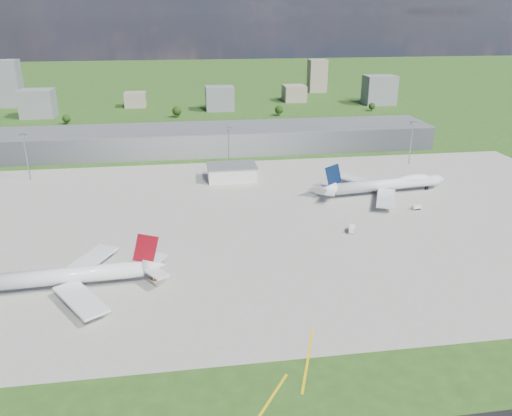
{
  "coord_description": "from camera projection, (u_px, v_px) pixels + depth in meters",
  "views": [
    {
      "loc": [
        -14.75,
        -161.43,
        86.65
      ],
      "look_at": [
        13.78,
        33.26,
        9.0
      ],
      "focal_mm": 35.0,
      "sensor_mm": 36.0,
      "label": 1
    }
  ],
  "objects": [
    {
      "name": "ground",
      "position": [
        209.0,
        156.0,
        320.43
      ],
      "size": [
        1400.0,
        1400.0,
        0.0
      ],
      "primitive_type": "plane",
      "color": "#284C17",
      "rests_on": "ground"
    },
    {
      "name": "apron",
      "position": [
        245.0,
        222.0,
        220.52
      ],
      "size": [
        360.0,
        190.0,
        0.08
      ],
      "primitive_type": "cube",
      "color": "gray",
      "rests_on": "ground"
    },
    {
      "name": "terminal",
      "position": [
        207.0,
        139.0,
        331.48
      ],
      "size": [
        300.0,
        42.0,
        15.0
      ],
      "primitive_type": "cube",
      "color": "gray",
      "rests_on": "ground"
    },
    {
      "name": "ops_building",
      "position": [
        232.0,
        173.0,
        274.29
      ],
      "size": [
        26.0,
        16.0,
        8.0
      ],
      "primitive_type": "cube",
      "color": "silver",
      "rests_on": "ground"
    },
    {
      "name": "mast_west",
      "position": [
        25.0,
        149.0,
        268.23
      ],
      "size": [
        3.5,
        2.0,
        25.9
      ],
      "color": "gray",
      "rests_on": "ground"
    },
    {
      "name": "mast_center",
      "position": [
        229.0,
        142.0,
        283.06
      ],
      "size": [
        3.5,
        2.0,
        25.9
      ],
      "color": "gray",
      "rests_on": "ground"
    },
    {
      "name": "mast_east",
      "position": [
        412.0,
        135.0,
        297.9
      ],
      "size": [
        3.5,
        2.0,
        25.9
      ],
      "color": "gray",
      "rests_on": "ground"
    },
    {
      "name": "airliner_red_twin",
      "position": [
        68.0,
        276.0,
        165.31
      ],
      "size": [
        66.26,
        51.59,
        18.18
      ],
      "rotation": [
        0.0,
        0.0,
        3.2
      ],
      "color": "silver",
      "rests_on": "ground"
    },
    {
      "name": "airliner_blue_quad",
      "position": [
        387.0,
        184.0,
        252.66
      ],
      "size": [
        69.52,
        54.18,
        18.15
      ],
      "rotation": [
        0.0,
        0.0,
        0.12
      ],
      "color": "silver",
      "rests_on": "ground"
    },
    {
      "name": "tug_yellow",
      "position": [
        158.0,
        276.0,
        173.17
      ],
      "size": [
        4.29,
        3.18,
        1.88
      ],
      "rotation": [
        0.0,
        0.0,
        0.29
      ],
      "color": "orange",
      "rests_on": "ground"
    },
    {
      "name": "van_white_near",
      "position": [
        352.0,
        229.0,
        209.73
      ],
      "size": [
        4.09,
        5.69,
        2.64
      ],
      "rotation": [
        0.0,
        0.0,
        1.18
      ],
      "color": "white",
      "rests_on": "ground"
    },
    {
      "name": "van_white_far",
      "position": [
        417.0,
        208.0,
        233.71
      ],
      "size": [
        4.19,
        2.42,
        2.11
      ],
      "rotation": [
        0.0,
        0.0,
        0.15
      ],
      "color": "white",
      "rests_on": "ground"
    },
    {
      "name": "bldg_w",
      "position": [
        38.0,
        103.0,
        435.2
      ],
      "size": [
        28.0,
        22.0,
        24.0
      ],
      "primitive_type": "cube",
      "color": "slate",
      "rests_on": "ground"
    },
    {
      "name": "bldg_cw",
      "position": [
        135.0,
        100.0,
        484.64
      ],
      "size": [
        20.0,
        18.0,
        14.0
      ],
      "primitive_type": "cube",
      "color": "gray",
      "rests_on": "ground"
    },
    {
      "name": "bldg_c",
      "position": [
        220.0,
        98.0,
        466.35
      ],
      "size": [
        26.0,
        20.0,
        22.0
      ],
      "primitive_type": "cube",
      "color": "slate",
      "rests_on": "ground"
    },
    {
      "name": "bldg_ce",
      "position": [
        294.0,
        93.0,
        515.05
      ],
      "size": [
        22.0,
        24.0,
        16.0
      ],
      "primitive_type": "cube",
      "color": "gray",
      "rests_on": "ground"
    },
    {
      "name": "bldg_e",
      "position": [
        379.0,
        90.0,
        496.03
      ],
      "size": [
        30.0,
        22.0,
        28.0
      ],
      "primitive_type": "cube",
      "color": "slate",
      "rests_on": "ground"
    },
    {
      "name": "bldg_tall_w",
      "position": [
        9.0,
        83.0,
        481.35
      ],
      "size": [
        22.0,
        20.0,
        44.0
      ],
      "primitive_type": "cube",
      "color": "slate",
      "rests_on": "ground"
    },
    {
      "name": "bldg_tall_e",
      "position": [
        317.0,
        76.0,
        572.0
      ],
      "size": [
        20.0,
        18.0,
        36.0
      ],
      "primitive_type": "cube",
      "color": "gray",
      "rests_on": "ground"
    },
    {
      "name": "tree_w",
      "position": [
        66.0,
        118.0,
        409.65
      ],
      "size": [
        6.75,
        6.75,
        8.25
      ],
      "color": "#382314",
      "rests_on": "ground"
    },
    {
      "name": "tree_c",
      "position": [
        177.0,
        111.0,
        435.24
      ],
      "size": [
        8.1,
        8.1,
        9.9
      ],
      "color": "#382314",
      "rests_on": "ground"
    },
    {
      "name": "tree_e",
      "position": [
        279.0,
        110.0,
        442.89
      ],
      "size": [
        7.65,
        7.65,
        9.35
      ],
      "color": "#382314",
      "rests_on": "ground"
    },
    {
      "name": "tree_far_e",
      "position": [
        372.0,
        106.0,
        464.59
      ],
      "size": [
        6.3,
        6.3,
        7.7
      ],
      "color": "#382314",
      "rests_on": "ground"
    }
  ]
}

